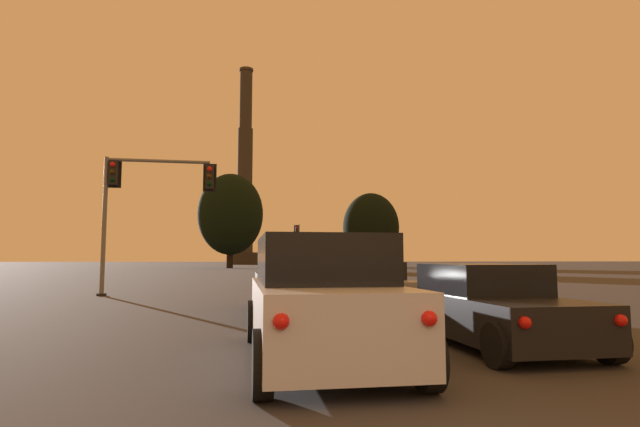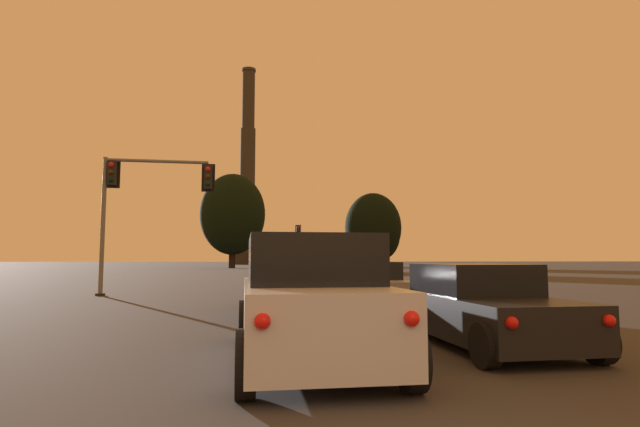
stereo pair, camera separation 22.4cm
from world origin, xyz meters
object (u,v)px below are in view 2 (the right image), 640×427
at_px(pickup_truck_center_lane_front, 287,284).
at_px(traffic_light_far_right, 299,241).
at_px(sedan_right_lane_second, 477,306).
at_px(sedan_right_lane_front, 370,286).
at_px(traffic_light_overhead_left, 142,191).
at_px(smokestack, 247,186).
at_px(suv_center_lane_second, 308,300).

height_order(pickup_truck_center_lane_front, traffic_light_far_right, traffic_light_far_right).
bearing_deg(sedan_right_lane_second, pickup_truck_center_lane_front, 115.41).
xyz_separation_m(sedan_right_lane_front, traffic_light_far_right, (2.99, 42.10, 2.98)).
bearing_deg(sedan_right_lane_front, pickup_truck_center_lane_front, -158.22).
bearing_deg(pickup_truck_center_lane_front, traffic_light_overhead_left, 126.74).
distance_m(sedan_right_lane_second, smokestack, 134.58).
height_order(pickup_truck_center_lane_front, sedan_right_lane_front, pickup_truck_center_lane_front).
distance_m(suv_center_lane_second, traffic_light_far_right, 50.65).
relative_size(suv_center_lane_second, pickup_truck_center_lane_front, 0.89).
bearing_deg(sedan_right_lane_second, traffic_light_far_right, 86.49).
bearing_deg(sedan_right_lane_front, traffic_light_overhead_left, 140.42).
distance_m(pickup_truck_center_lane_front, smokestack, 128.69).
height_order(sedan_right_lane_front, smokestack, smokestack).
xyz_separation_m(sedan_right_lane_front, traffic_light_overhead_left, (-8.29, 6.56, 3.79)).
xyz_separation_m(traffic_light_overhead_left, traffic_light_far_right, (11.28, 35.54, -0.81)).
xyz_separation_m(sedan_right_lane_second, suv_center_lane_second, (-3.23, -0.99, 0.23)).
xyz_separation_m(sedan_right_lane_second, smokestack, (-1.48, 132.86, 21.41)).
height_order(traffic_light_far_right, smokestack, smokestack).
bearing_deg(suv_center_lane_second, sedan_right_lane_second, 17.88).
relative_size(pickup_truck_center_lane_front, traffic_light_far_right, 1.00).
distance_m(sedan_right_lane_front, smokestack, 127.56).
height_order(sedan_right_lane_second, traffic_light_overhead_left, traffic_light_overhead_left).
bearing_deg(smokestack, sedan_right_lane_front, -89.36).
relative_size(sedan_right_lane_second, sedan_right_lane_front, 0.99).
relative_size(sedan_right_lane_second, pickup_truck_center_lane_front, 0.85).
height_order(sedan_right_lane_second, smokestack, smokestack).
bearing_deg(pickup_truck_center_lane_front, sedan_right_lane_second, -63.29).
bearing_deg(traffic_light_far_right, sedan_right_lane_front, -94.06).
xyz_separation_m(suv_center_lane_second, traffic_light_far_right, (6.14, 50.20, 2.75)).
bearing_deg(suv_center_lane_second, traffic_light_far_right, 83.92).
height_order(sedan_right_lane_second, suv_center_lane_second, suv_center_lane_second).
relative_size(sedan_right_lane_second, traffic_light_overhead_left, 0.80).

